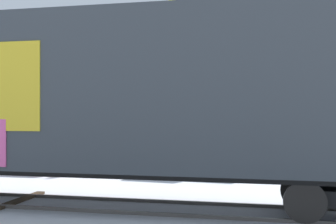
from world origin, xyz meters
The scene contains 7 objects.
ground_plane centered at (0.00, 0.00, 0.00)m, with size 260.00×260.00×0.00m, color silver.
track centered at (1.11, -0.01, 0.04)m, with size 60.02×2.96×0.08m.
freight_car centered at (0.47, 0.00, 2.83)m, with size 16.94×3.18×5.01m.
flagpole centered at (0.34, 10.65, 5.45)m, with size 1.03×0.97×8.83m.
hillside centered at (-0.08, 62.57, 5.13)m, with size 154.00×40.80×15.06m.
parked_car_red centered at (-4.20, 6.05, 0.82)m, with size 4.51×1.85×1.64m.
parked_car_silver centered at (1.34, 6.13, 0.89)m, with size 4.87×2.44×1.85m.
Camera 1 is at (3.89, -10.54, 2.37)m, focal length 46.57 mm.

